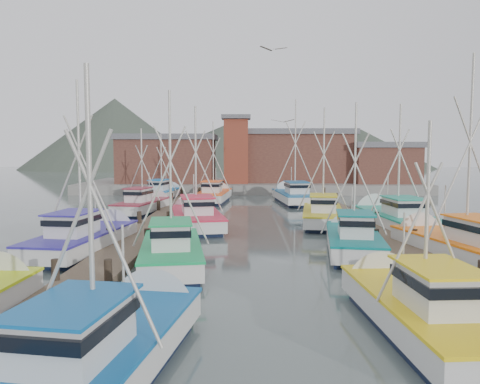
{
  "coord_description": "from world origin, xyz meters",
  "views": [
    {
      "loc": [
        -0.83,
        -26.21,
        5.26
      ],
      "look_at": [
        -1.18,
        4.14,
        2.6
      ],
      "focal_mm": 35.0,
      "sensor_mm": 36.0,
      "label": 1
    }
  ],
  "objects_px": {
    "boat_1": "(414,307)",
    "boat_12": "(215,195)",
    "boat_4": "(171,250)",
    "lookout_tower": "(236,149)",
    "boat_0": "(108,347)",
    "boat_8": "(195,216)"
  },
  "relations": [
    {
      "from": "boat_12",
      "to": "boat_0",
      "type": "bearing_deg",
      "value": -84.98
    },
    {
      "from": "lookout_tower",
      "to": "boat_1",
      "type": "height_order",
      "value": "lookout_tower"
    },
    {
      "from": "boat_4",
      "to": "boat_8",
      "type": "height_order",
      "value": "boat_8"
    },
    {
      "from": "lookout_tower",
      "to": "boat_12",
      "type": "relative_size",
      "value": 0.93
    },
    {
      "from": "boat_1",
      "to": "boat_8",
      "type": "relative_size",
      "value": 0.82
    },
    {
      "from": "boat_4",
      "to": "boat_1",
      "type": "bearing_deg",
      "value": -51.53
    },
    {
      "from": "boat_1",
      "to": "boat_12",
      "type": "xyz_separation_m",
      "value": [
        -8.21,
        35.2,
        0.01
      ]
    },
    {
      "from": "boat_4",
      "to": "boat_12",
      "type": "height_order",
      "value": "boat_12"
    },
    {
      "from": "lookout_tower",
      "to": "boat_1",
      "type": "bearing_deg",
      "value": -82.34
    },
    {
      "from": "boat_8",
      "to": "boat_12",
      "type": "relative_size",
      "value": 1.12
    },
    {
      "from": "boat_4",
      "to": "boat_12",
      "type": "relative_size",
      "value": 0.94
    },
    {
      "from": "boat_0",
      "to": "boat_8",
      "type": "bearing_deg",
      "value": 99.77
    },
    {
      "from": "boat_4",
      "to": "boat_0",
      "type": "bearing_deg",
      "value": -97.57
    },
    {
      "from": "boat_8",
      "to": "boat_12",
      "type": "distance_m",
      "value": 16.1
    },
    {
      "from": "boat_12",
      "to": "boat_1",
      "type": "bearing_deg",
      "value": -71.88
    },
    {
      "from": "lookout_tower",
      "to": "boat_4",
      "type": "bearing_deg",
      "value": -93.4
    },
    {
      "from": "lookout_tower",
      "to": "boat_8",
      "type": "distance_m",
      "value": 27.17
    },
    {
      "from": "boat_4",
      "to": "boat_8",
      "type": "distance_m",
      "value": 11.31
    },
    {
      "from": "lookout_tower",
      "to": "boat_0",
      "type": "height_order",
      "value": "lookout_tower"
    },
    {
      "from": "boat_0",
      "to": "boat_8",
      "type": "xyz_separation_m",
      "value": [
        -0.32,
        22.04,
        0.0
      ]
    },
    {
      "from": "boat_4",
      "to": "boat_12",
      "type": "bearing_deg",
      "value": 80.9
    },
    {
      "from": "boat_1",
      "to": "lookout_tower",
      "type": "bearing_deg",
      "value": 93.82
    }
  ]
}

